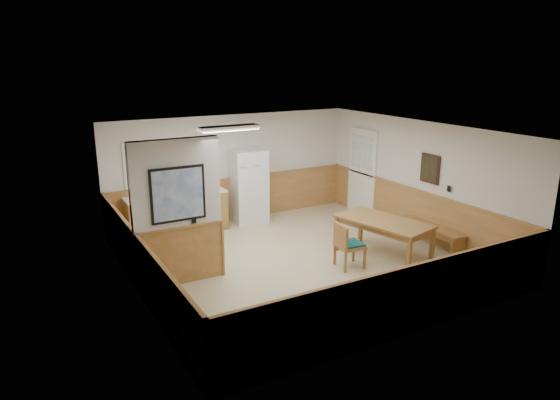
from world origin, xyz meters
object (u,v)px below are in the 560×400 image
dining_table (384,225)px  dining_chair (346,242)px  soap_bottle (149,193)px  fire_extinguisher (213,180)px  dining_bench (432,230)px  refrigerator (248,186)px

dining_table → dining_chair: size_ratio=2.30×
soap_bottle → fire_extinguisher: bearing=0.5°
dining_bench → dining_chair: dining_chair is taller
dining_table → soap_bottle: (-3.63, 3.24, 0.34)m
dining_chair → soap_bottle: size_ratio=4.38×
dining_table → soap_bottle: 4.87m
dining_table → soap_bottle: size_ratio=10.10×
dining_bench → dining_chair: size_ratio=1.86×
refrigerator → dining_table: (1.32, -3.23, -0.21)m
dining_bench → dining_table: bearing=-178.9°
refrigerator → dining_chair: bearing=-79.7°
refrigerator → dining_bench: 4.21m
dining_chair → soap_bottle: 4.29m
dining_table → fire_extinguisher: fire_extinguisher is taller
fire_extinguisher → dining_bench: bearing=-47.8°
refrigerator → dining_chair: 3.35m
dining_chair → soap_bottle: (-2.68, 3.31, 0.50)m
refrigerator → dining_bench: size_ratio=1.09×
refrigerator → dining_chair: size_ratio=2.03×
refrigerator → soap_bottle: (-2.31, 0.00, 0.13)m
dining_bench → fire_extinguisher: (-3.45, 3.30, 0.77)m
refrigerator → dining_table: 3.50m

